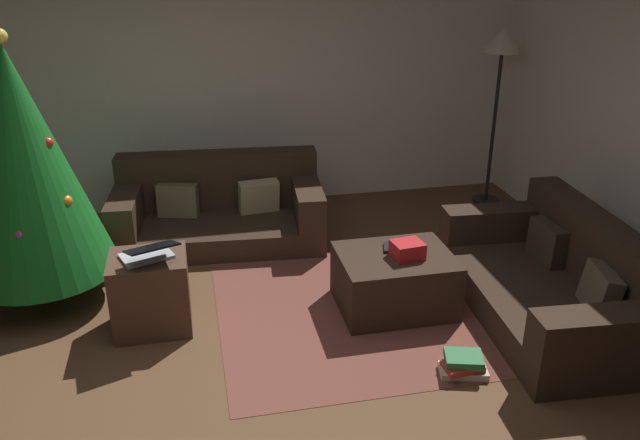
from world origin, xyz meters
TOP-DOWN VIEW (x-y plane):
  - ground_plane at (0.00, 0.00)m, footprint 6.40×6.40m
  - rear_partition at (0.00, 3.14)m, footprint 6.40×0.12m
  - couch_left at (-0.06, 2.26)m, footprint 1.90×1.06m
  - couch_right at (2.25, 0.40)m, footprint 1.12×1.95m
  - ottoman at (1.12, 0.73)m, footprint 0.82×0.66m
  - gift_box at (1.19, 0.68)m, footprint 0.23×0.21m
  - tv_remote at (1.09, 0.84)m, footprint 0.09×0.17m
  - christmas_tree at (-1.42, 1.40)m, footprint 1.10×1.10m
  - side_table at (-0.62, 0.82)m, footprint 0.52×0.44m
  - laptop at (-0.60, 0.77)m, footprint 0.44×0.46m
  - book_stack at (1.29, -0.15)m, footprint 0.32×0.24m
  - corner_lamp at (2.75, 2.57)m, footprint 0.36×0.36m
  - area_rug at (1.12, 0.73)m, footprint 2.60×2.00m

SIDE VIEW (x-z plane):
  - ground_plane at x=0.00m, z-range 0.00..0.00m
  - area_rug at x=1.12m, z-range 0.00..0.01m
  - book_stack at x=1.29m, z-range 0.00..0.13m
  - ottoman at x=1.12m, z-range 0.00..0.43m
  - couch_right at x=2.25m, z-range -0.09..0.62m
  - side_table at x=-0.62m, z-range 0.00..0.55m
  - couch_left at x=-0.06m, z-range -0.09..0.65m
  - tv_remote at x=1.09m, z-range 0.43..0.45m
  - gift_box at x=1.19m, z-range 0.43..0.54m
  - laptop at x=-0.60m, z-range 0.52..0.69m
  - christmas_tree at x=-1.42m, z-range 0.08..2.08m
  - rear_partition at x=0.00m, z-range 0.00..2.60m
  - corner_lamp at x=2.75m, z-range 0.63..2.41m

